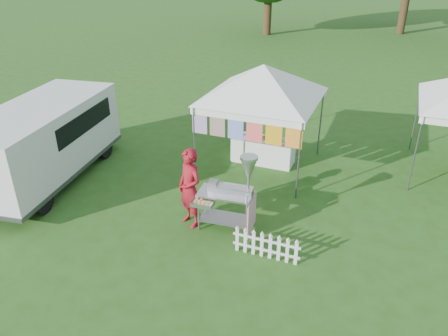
% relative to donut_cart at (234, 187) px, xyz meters
% --- Properties ---
extents(ground, '(120.00, 120.00, 0.00)m').
position_rel_donut_cart_xyz_m(ground, '(-0.43, -0.18, -1.09)').
color(ground, '#2A4F16').
rests_on(ground, ground).
extents(canopy_main, '(4.24, 4.24, 3.45)m').
position_rel_donut_cart_xyz_m(canopy_main, '(-0.43, 3.31, 1.89)').
color(canopy_main, '#59595E').
rests_on(canopy_main, ground).
extents(donut_cart, '(1.33, 1.02, 1.86)m').
position_rel_donut_cart_xyz_m(donut_cart, '(0.00, 0.00, 0.00)').
color(donut_cart, gray).
rests_on(donut_cart, ground).
extents(vendor, '(0.82, 0.73, 1.88)m').
position_rel_donut_cart_xyz_m(vendor, '(-1.00, -0.15, -0.15)').
color(vendor, maroon).
rests_on(vendor, ground).
extents(cargo_van, '(2.71, 5.26, 2.09)m').
position_rel_donut_cart_xyz_m(cargo_van, '(-5.64, 0.52, 0.03)').
color(cargo_van, silver).
rests_on(cargo_van, ground).
extents(picket_fence, '(1.44, 0.03, 0.56)m').
position_rel_donut_cart_xyz_m(picket_fence, '(0.98, -0.70, -0.81)').
color(picket_fence, silver).
rests_on(picket_fence, ground).
extents(display_table, '(1.80, 0.70, 0.73)m').
position_rel_donut_cart_xyz_m(display_table, '(-0.42, 3.60, -0.73)').
color(display_table, white).
rests_on(display_table, ground).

